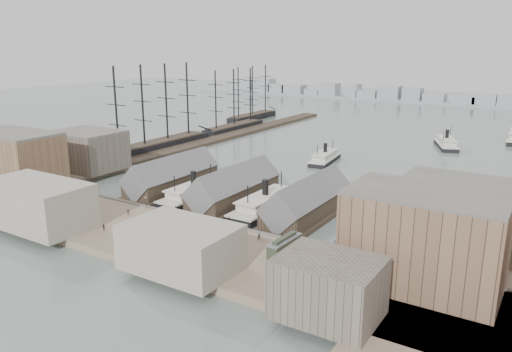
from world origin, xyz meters
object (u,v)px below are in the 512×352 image
Objects in this scene: horse_cart_left at (56,203)px; horse_cart_right at (196,243)px; horse_cart_center at (147,229)px; tram at (284,247)px; ferry_docked_west at (194,193)px.

horse_cart_right is at bearing -70.10° from horse_cart_left.
tram is at bearing -73.26° from horse_cart_center.
horse_cart_left is 38.22m from horse_cart_center.
horse_cart_right reaches higher than horse_cart_center.
horse_cart_center is (38.21, -0.74, -0.09)m from horse_cart_left.
tram is 2.40× the size of horse_cart_right.
tram is 2.34× the size of horse_cart_left.
horse_cart_center is (-37.72, -5.77, -1.29)m from tram.
tram is at bearing -61.93° from horse_cart_right.
ferry_docked_west is 5.87× the size of horse_cart_center.
horse_cart_left is at bearing 96.93° from horse_cart_center.
tram is 21.61m from horse_cart_right.
ferry_docked_west is at bearing 153.86° from tram.
ferry_docked_west is 34.38m from horse_cart_center.
tram is at bearing -28.91° from ferry_docked_west.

